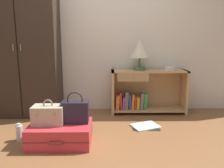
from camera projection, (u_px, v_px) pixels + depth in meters
ground_plane at (93, 152)px, 2.26m from camera, size 9.00×9.00×0.00m
back_wall at (98, 28)px, 3.47m from camera, size 6.40×0.10×2.60m
wardrobe at (23, 47)px, 3.23m from camera, size 1.00×0.47×2.03m
bookshelf at (145, 92)px, 3.45m from camera, size 1.15×0.34×0.67m
table_lamp at (140, 50)px, 3.33m from camera, size 0.28×0.28×0.46m
bowl at (170, 68)px, 3.38m from camera, size 0.17×0.17×0.05m
suitcase_large at (61, 134)px, 2.44m from camera, size 0.67×0.48×0.22m
train_case at (48, 115)px, 2.40m from camera, size 0.33×0.21×0.27m
handbag at (75, 111)px, 2.44m from camera, size 0.29×0.15×0.34m
bottle at (19, 133)px, 2.51m from camera, size 0.07×0.07×0.20m
open_book_on_floor at (145, 126)px, 2.92m from camera, size 0.41×0.36×0.02m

